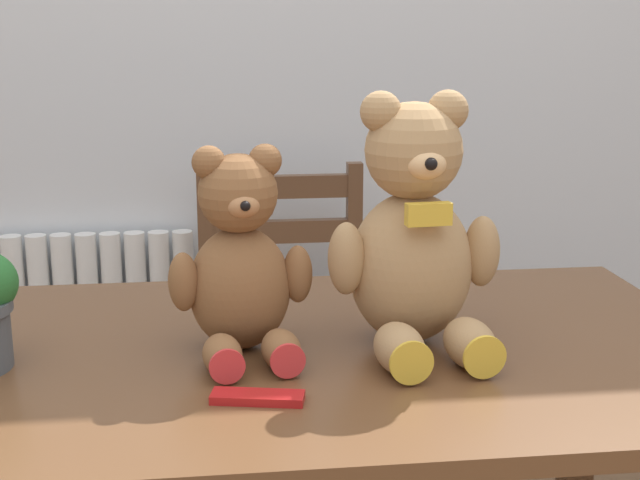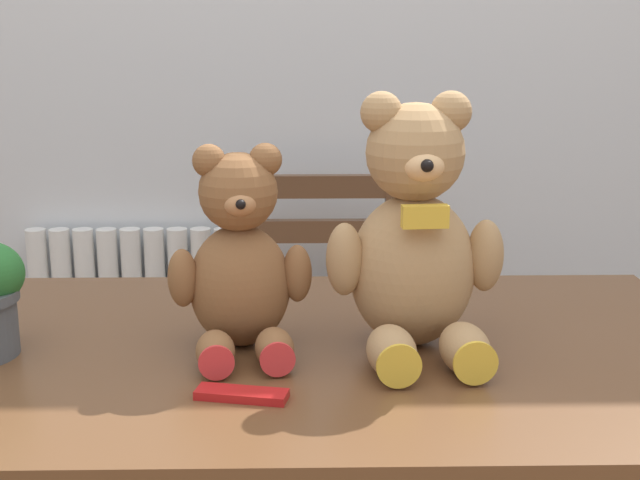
% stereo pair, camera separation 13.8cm
% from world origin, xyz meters
% --- Properties ---
extents(wall_back, '(8.00, 0.04, 2.60)m').
position_xyz_m(wall_back, '(0.00, 1.60, 1.30)').
color(wall_back, silver).
rests_on(wall_back, ground_plane).
extents(radiator, '(0.60, 0.10, 0.68)m').
position_xyz_m(radiator, '(-0.50, 1.53, 0.31)').
color(radiator, white).
rests_on(radiator, ground_plane).
extents(dining_table, '(1.33, 0.80, 0.75)m').
position_xyz_m(dining_table, '(0.00, 0.40, 0.64)').
color(dining_table, brown).
rests_on(dining_table, ground_plane).
extents(wooden_chair_behind, '(0.44, 0.46, 0.88)m').
position_xyz_m(wooden_chair_behind, '(0.03, 1.23, 0.46)').
color(wooden_chair_behind, brown).
rests_on(wooden_chair_behind, ground_plane).
extents(teddy_bear_left, '(0.23, 0.24, 0.32)m').
position_xyz_m(teddy_bear_left, '(-0.11, 0.40, 0.88)').
color(teddy_bear_left, brown).
rests_on(teddy_bear_left, dining_table).
extents(teddy_bear_right, '(0.28, 0.29, 0.40)m').
position_xyz_m(teddy_bear_right, '(0.16, 0.39, 0.92)').
color(teddy_bear_right, tan).
rests_on(teddy_bear_right, dining_table).
extents(chocolate_bar, '(0.13, 0.06, 0.01)m').
position_xyz_m(chocolate_bar, '(-0.10, 0.20, 0.75)').
color(chocolate_bar, red).
rests_on(chocolate_bar, dining_table).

